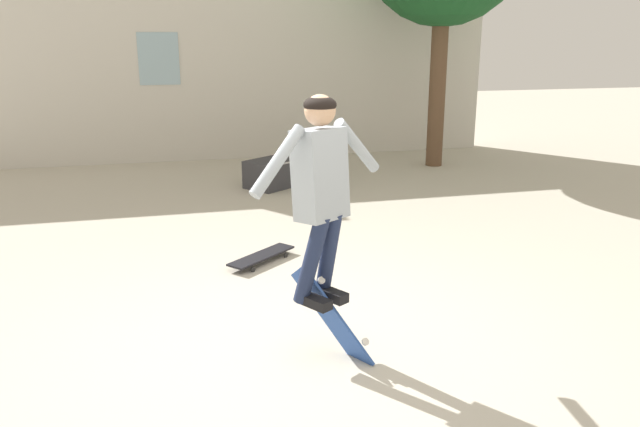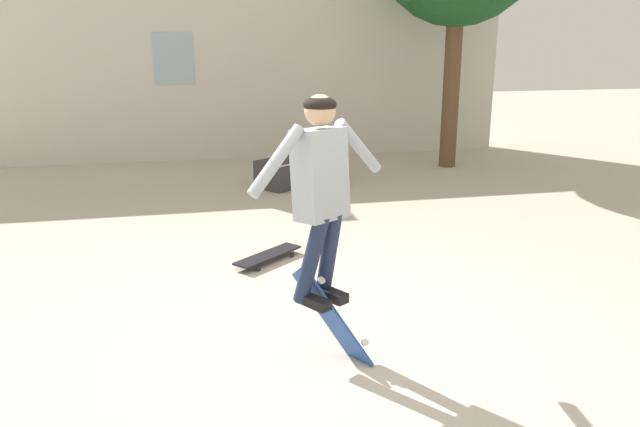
{
  "view_description": "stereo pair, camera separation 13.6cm",
  "coord_description": "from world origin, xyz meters",
  "px_view_note": "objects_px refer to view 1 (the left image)",
  "views": [
    {
      "loc": [
        -0.89,
        -4.05,
        2.24
      ],
      "look_at": [
        0.11,
        -0.06,
        1.07
      ],
      "focal_mm": 35.0,
      "sensor_mm": 36.0,
      "label": 1
    },
    {
      "loc": [
        -0.76,
        -4.08,
        2.24
      ],
      "look_at": [
        0.11,
        -0.06,
        1.07
      ],
      "focal_mm": 35.0,
      "sensor_mm": 36.0,
      "label": 2
    }
  ],
  "objects_px": {
    "skater": "(320,183)",
    "skateboard_resting": "(262,256)",
    "skate_ledge": "(289,170)",
    "skateboard_flipping": "(332,318)"
  },
  "relations": [
    {
      "from": "skateboard_flipping",
      "to": "skate_ledge",
      "type": "bearing_deg",
      "value": 123.17
    },
    {
      "from": "skateboard_resting",
      "to": "skateboard_flipping",
      "type": "bearing_deg",
      "value": -123.91
    },
    {
      "from": "skater",
      "to": "skateboard_flipping",
      "type": "xyz_separation_m",
      "value": [
        0.09,
        -0.01,
        -1.0
      ]
    },
    {
      "from": "skate_ledge",
      "to": "skater",
      "type": "xyz_separation_m",
      "value": [
        -0.86,
        -5.45,
        1.07
      ]
    },
    {
      "from": "skate_ledge",
      "to": "skateboard_flipping",
      "type": "height_order",
      "value": "skateboard_flipping"
    },
    {
      "from": "skate_ledge",
      "to": "skateboard_resting",
      "type": "distance_m",
      "value": 3.6
    },
    {
      "from": "skater",
      "to": "skateboard_flipping",
      "type": "bearing_deg",
      "value": 48.77
    },
    {
      "from": "skater",
      "to": "skateboard_resting",
      "type": "bearing_deg",
      "value": 151.68
    },
    {
      "from": "skater",
      "to": "skateboard_resting",
      "type": "height_order",
      "value": "skater"
    },
    {
      "from": "skater",
      "to": "skateboard_resting",
      "type": "xyz_separation_m",
      "value": [
        -0.12,
        1.99,
        -1.21
      ]
    }
  ]
}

